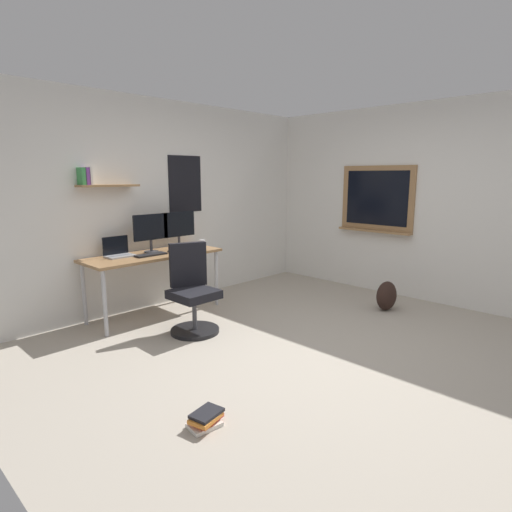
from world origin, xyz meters
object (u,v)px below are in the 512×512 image
(desk, at_px, (154,260))
(book_stack_on_floor, at_px, (206,419))
(coffee_mug, at_px, (202,243))
(backpack, at_px, (386,296))
(computer_mouse, at_px, (171,251))
(office_chair, at_px, (192,294))
(keyboard, at_px, (151,255))
(laptop, at_px, (118,252))
(monitor_secondary, at_px, (179,227))
(monitor_primary, at_px, (151,230))

(desk, distance_m, book_stack_on_floor, 2.57)
(coffee_mug, height_order, book_stack_on_floor, coffee_mug)
(coffee_mug, relative_size, backpack, 0.25)
(computer_mouse, height_order, coffee_mug, coffee_mug)
(office_chair, xyz_separation_m, keyboard, (-0.06, 0.69, 0.35))
(computer_mouse, height_order, backpack, computer_mouse)
(laptop, relative_size, monitor_secondary, 0.67)
(desk, height_order, office_chair, office_chair)
(office_chair, distance_m, laptop, 1.06)
(monitor_primary, height_order, coffee_mug, monitor_primary)
(desk, height_order, computer_mouse, computer_mouse)
(monitor_primary, bearing_deg, keyboard, -125.00)
(laptop, xyz_separation_m, coffee_mug, (1.09, -0.17, -0.01))
(monitor_secondary, height_order, coffee_mug, monitor_secondary)
(monitor_secondary, relative_size, keyboard, 1.25)
(book_stack_on_floor, bearing_deg, desk, 64.87)
(office_chair, bearing_deg, keyboard, 94.87)
(laptop, relative_size, book_stack_on_floor, 1.19)
(office_chair, distance_m, book_stack_on_floor, 1.85)
(desk, distance_m, coffee_mug, 0.73)
(desk, distance_m, monitor_primary, 0.36)
(desk, xyz_separation_m, laptop, (-0.37, 0.15, 0.13))
(laptop, bearing_deg, monitor_secondary, -3.37)
(backpack, bearing_deg, monitor_primary, 135.39)
(monitor_secondary, bearing_deg, book_stack_on_floor, -122.64)
(backpack, distance_m, book_stack_on_floor, 3.18)
(laptop, bearing_deg, desk, -21.75)
(laptop, xyz_separation_m, keyboard, (0.29, -0.22, -0.04))
(book_stack_on_floor, bearing_deg, backpack, 5.75)
(monitor_secondary, xyz_separation_m, backpack, (1.65, -2.03, -0.83))
(keyboard, height_order, coffee_mug, coffee_mug)
(coffee_mug, xyz_separation_m, backpack, (1.39, -1.91, -0.61))
(laptop, height_order, computer_mouse, laptop)
(laptop, bearing_deg, computer_mouse, -21.53)
(desk, distance_m, keyboard, 0.14)
(computer_mouse, xyz_separation_m, coffee_mug, (0.52, 0.05, 0.03))
(monitor_primary, xyz_separation_m, keyboard, (-0.12, -0.18, -0.26))
(laptop, height_order, coffee_mug, laptop)
(coffee_mug, distance_m, backpack, 2.44)
(monitor_primary, bearing_deg, computer_mouse, -48.08)
(keyboard, distance_m, coffee_mug, 0.80)
(keyboard, relative_size, backpack, 1.01)
(laptop, distance_m, keyboard, 0.37)
(office_chair, height_order, laptop, laptop)
(keyboard, distance_m, book_stack_on_floor, 2.49)
(laptop, bearing_deg, backpack, -40.12)
(backpack, xyz_separation_m, book_stack_on_floor, (-3.16, -0.32, -0.13))
(laptop, height_order, book_stack_on_floor, laptop)
(desk, xyz_separation_m, keyboard, (-0.08, -0.08, 0.08))
(monitor_primary, relative_size, computer_mouse, 4.46)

